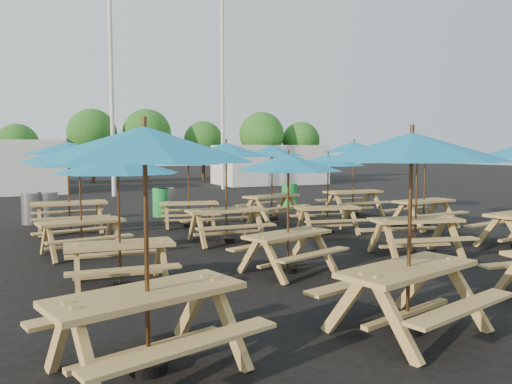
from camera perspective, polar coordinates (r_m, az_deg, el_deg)
name	(u,v)px	position (r m, az deg, el deg)	size (l,w,h in m)	color
ground	(280,239)	(12.81, 2.80, -5.42)	(120.00, 120.00, 0.00)	black
picnic_unit_0	(145,158)	(5.08, -12.59, 3.80)	(2.84, 2.84, 2.53)	tan
picnic_unit_1	(118,171)	(8.45, -15.50, 2.28)	(2.15, 2.15, 2.22)	tan
picnic_unit_2	(79,165)	(11.35, -19.53, 2.94)	(2.39, 2.39, 2.26)	tan
picnic_unit_3	(68,153)	(14.62, -20.73, 4.18)	(2.32, 2.32, 2.53)	tan
picnic_unit_4	(411,158)	(6.37, 17.35, 3.71)	(2.79, 2.79, 2.51)	tan
picnic_unit_5	(288,169)	(9.18, 3.71, 2.64)	(2.56, 2.56, 2.23)	tan
picnic_unit_6	(226,155)	(12.23, -3.44, 4.21)	(2.31, 2.31, 2.48)	tan
picnic_unit_7	(188,163)	(14.86, -7.75, 3.28)	(2.33, 2.33, 2.18)	tan
picnic_unit_9	(417,158)	(11.12, 17.96, 3.76)	(2.65, 2.65, 2.44)	tan
picnic_unit_10	(328,164)	(13.67, 8.24, 3.15)	(2.32, 2.32, 2.18)	tan
picnic_unit_11	(272,155)	(16.13, 1.84, 4.23)	(2.80, 2.80, 2.44)	tan
picnic_unit_14	(425,156)	(15.36, 18.79, 3.94)	(2.47, 2.47, 2.44)	tan
picnic_unit_15	(354,151)	(17.61, 11.12, 4.57)	(2.36, 2.36, 2.57)	tan
waste_bin_0	(32,208)	(16.83, -24.23, -1.72)	(0.60, 0.60, 0.97)	gray
waste_bin_1	(48,208)	(16.88, -22.67, -1.65)	(0.60, 0.60, 0.97)	gray
waste_bin_2	(162,202)	(17.38, -10.74, -1.18)	(0.60, 0.60, 0.97)	green
waste_bin_3	(166,202)	(17.45, -10.26, -1.15)	(0.60, 0.60, 0.97)	gray
waste_bin_4	(289,196)	(19.69, 3.83, -0.42)	(0.60, 0.60, 0.97)	green
mast_0	(111,73)	(25.75, -16.22, 12.94)	(0.20, 0.20, 12.00)	silver
mast_1	(222,85)	(29.31, -3.85, 12.10)	(0.20, 0.20, 12.00)	silver
event_tent_1	(270,165)	(33.64, 1.57, 3.15)	(7.00, 4.00, 2.60)	silver
tree_2	(17,145)	(34.85, -25.61, 4.92)	(2.59, 2.59, 3.93)	#382314
tree_3	(92,134)	(36.15, -18.22, 6.37)	(3.36, 3.36, 5.09)	#382314
tree_4	(147,133)	(36.29, -12.36, 6.57)	(3.41, 3.41, 5.17)	#382314
tree_5	(203,141)	(37.83, -6.04, 5.84)	(2.94, 2.94, 4.45)	#382314
tree_6	(262,135)	(37.68, 0.65, 6.56)	(3.38, 3.38, 5.13)	#382314
tree_7	(301,141)	(39.26, 5.14, 5.84)	(2.95, 2.95, 4.48)	#382314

